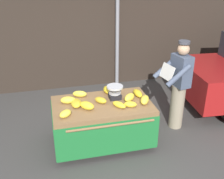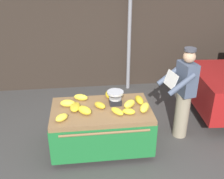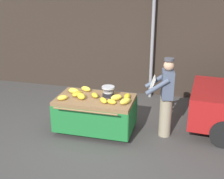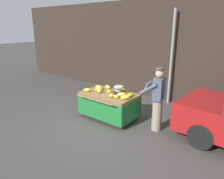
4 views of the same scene
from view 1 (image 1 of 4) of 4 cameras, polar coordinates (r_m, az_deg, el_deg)
name	(u,v)px [view 1 (image 1 of 4)]	position (r m, az deg, el deg)	size (l,w,h in m)	color
ground_plane	(119,156)	(4.63, 1.46, -13.85)	(60.00, 60.00, 0.00)	#423F3D
back_wall	(86,13)	(6.73, -5.52, 15.78)	(16.00, 0.24, 3.67)	#332821
street_pole	(117,23)	(6.59, 1.15, 13.94)	(0.09, 0.09, 3.27)	gray
banana_cart	(102,115)	(4.61, -2.07, -5.40)	(1.68, 1.19, 0.79)	olive
weighing_scale	(115,92)	(4.62, 0.61, -0.57)	(0.28, 0.28, 0.23)	black
banana_bunch_0	(138,93)	(4.76, 5.48, -0.78)	(0.13, 0.29, 0.10)	gold
banana_bunch_1	(101,100)	(4.50, -2.41, -2.28)	(0.12, 0.22, 0.10)	gold
banana_bunch_2	(68,100)	(4.54, -9.32, -2.22)	(0.14, 0.25, 0.12)	yellow
banana_bunch_3	(80,94)	(4.73, -6.85, -0.94)	(0.12, 0.25, 0.11)	yellow
banana_bunch_4	(145,100)	(4.52, 6.95, -2.18)	(0.14, 0.28, 0.12)	yellow
banana_bunch_5	(130,104)	(4.39, 3.92, -3.14)	(0.12, 0.21, 0.09)	yellow
banana_bunch_6	(108,90)	(4.86, -0.80, -0.07)	(0.17, 0.29, 0.10)	gold
banana_bunch_7	(76,103)	(4.45, -7.59, -2.89)	(0.17, 0.29, 0.09)	gold
banana_bunch_8	(129,97)	(4.57, 3.71, -1.68)	(0.13, 0.25, 0.13)	yellow
banana_bunch_9	(87,106)	(4.32, -5.34, -3.40)	(0.15, 0.26, 0.12)	yellow
banana_bunch_10	(65,114)	(4.16, -9.86, -5.06)	(0.14, 0.22, 0.10)	yellow
banana_bunch_11	(119,105)	(4.37, 1.52, -3.24)	(0.12, 0.26, 0.09)	yellow
vendor_person	(179,86)	(5.10, 13.94, 0.80)	(0.63, 0.58, 1.71)	gray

